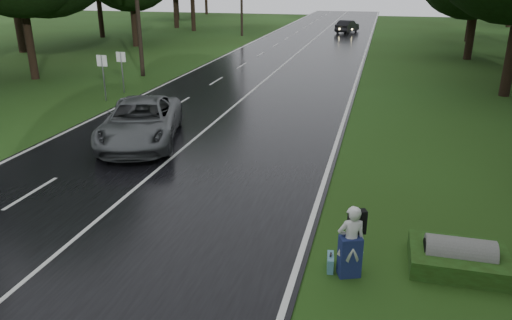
# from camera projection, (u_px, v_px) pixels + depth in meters

# --- Properties ---
(ground) EXTENTS (160.00, 160.00, 0.00)m
(ground) POSITION_uv_depth(u_px,v_px,m) (79.00, 237.00, 12.79)
(ground) COLOR #224614
(ground) RESTS_ON ground
(road) EXTENTS (12.00, 140.00, 0.04)m
(road) POSITION_uv_depth(u_px,v_px,m) (261.00, 84.00, 30.90)
(road) COLOR black
(road) RESTS_ON ground
(lane_center) EXTENTS (0.12, 140.00, 0.01)m
(lane_center) POSITION_uv_depth(u_px,v_px,m) (261.00, 83.00, 30.89)
(lane_center) COLOR silver
(lane_center) RESTS_ON road
(grey_car) EXTENTS (4.57, 6.75, 1.72)m
(grey_car) POSITION_uv_depth(u_px,v_px,m) (141.00, 121.00, 19.73)
(grey_car) COLOR #565A5B
(grey_car) RESTS_ON road
(far_car) EXTENTS (2.65, 4.64, 1.45)m
(far_car) POSITION_uv_depth(u_px,v_px,m) (347.00, 26.00, 58.42)
(far_car) COLOR black
(far_car) RESTS_ON road
(hitchhiker) EXTENTS (0.75, 0.72, 1.75)m
(hitchhiker) POSITION_uv_depth(u_px,v_px,m) (351.00, 244.00, 10.90)
(hitchhiker) COLOR silver
(hitchhiker) RESTS_ON ground
(suitcase) EXTENTS (0.20, 0.51, 0.36)m
(suitcase) POSITION_uv_depth(u_px,v_px,m) (330.00, 262.00, 11.34)
(suitcase) COLOR teal
(suitcase) RESTS_ON ground
(culvert) EXTENTS (1.55, 0.77, 0.77)m
(culvert) POSITION_uv_depth(u_px,v_px,m) (457.00, 268.00, 11.44)
(culvert) COLOR slate
(culvert) RESTS_ON ground
(utility_pole_mid) EXTENTS (1.80, 0.28, 9.56)m
(utility_pole_mid) POSITION_uv_depth(u_px,v_px,m) (143.00, 76.00, 33.42)
(utility_pole_mid) COLOR black
(utility_pole_mid) RESTS_ON ground
(utility_pole_far) EXTENTS (1.80, 0.28, 10.73)m
(utility_pole_far) POSITION_uv_depth(u_px,v_px,m) (242.00, 36.00, 55.76)
(utility_pole_far) COLOR black
(utility_pole_far) RESTS_ON ground
(road_sign_a) EXTENTS (0.59, 0.10, 2.48)m
(road_sign_a) POSITION_uv_depth(u_px,v_px,m) (106.00, 101.00, 26.78)
(road_sign_a) COLOR white
(road_sign_a) RESTS_ON ground
(road_sign_b) EXTENTS (0.57, 0.10, 2.37)m
(road_sign_b) POSITION_uv_depth(u_px,v_px,m) (124.00, 93.00, 28.60)
(road_sign_b) COLOR white
(road_sign_b) RESTS_ON ground
(tree_left_d) EXTENTS (9.81, 9.81, 15.32)m
(tree_left_d) POSITION_uv_depth(u_px,v_px,m) (36.00, 79.00, 32.45)
(tree_left_d) COLOR black
(tree_left_d) RESTS_ON ground
(tree_left_e) EXTENTS (8.32, 8.32, 13.01)m
(tree_left_e) POSITION_uv_depth(u_px,v_px,m) (136.00, 46.00, 47.47)
(tree_left_e) COLOR black
(tree_left_e) RESTS_ON ground
(tree_left_f) EXTENTS (11.66, 11.66, 18.22)m
(tree_left_f) POSITION_uv_depth(u_px,v_px,m) (194.00, 31.00, 60.84)
(tree_left_f) COLOR black
(tree_left_f) RESTS_ON ground
(tree_right_d) EXTENTS (9.88, 9.88, 15.44)m
(tree_right_d) POSITION_uv_depth(u_px,v_px,m) (504.00, 96.00, 27.87)
(tree_right_d) COLOR black
(tree_right_d) RESTS_ON ground
(tree_right_e) EXTENTS (7.85, 7.85, 12.27)m
(tree_right_e) POSITION_uv_depth(u_px,v_px,m) (467.00, 59.00, 40.12)
(tree_right_e) COLOR black
(tree_right_e) RESTS_ON ground
(tree_right_f) EXTENTS (10.33, 10.33, 16.14)m
(tree_right_f) POSITION_uv_depth(u_px,v_px,m) (467.00, 41.00, 50.98)
(tree_right_f) COLOR black
(tree_right_f) RESTS_ON ground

